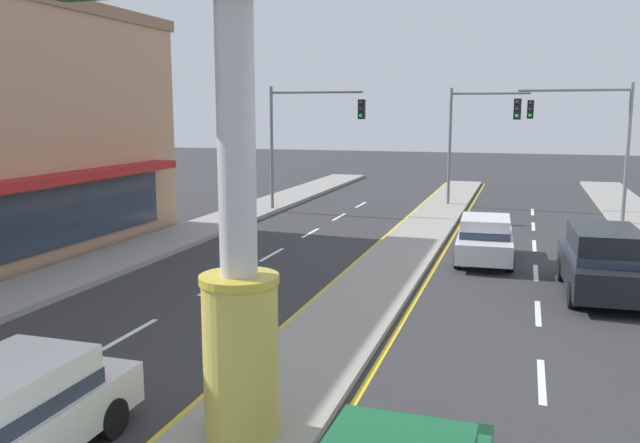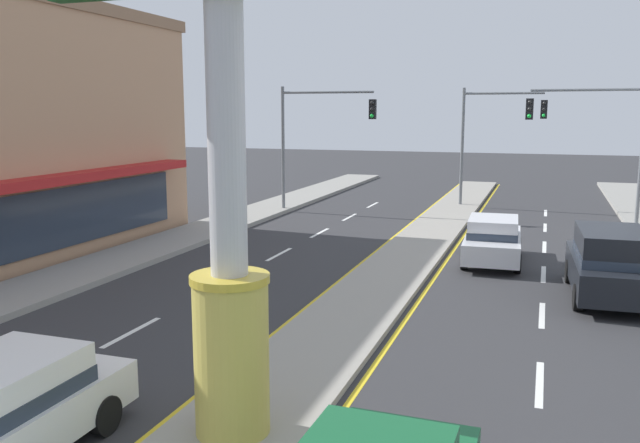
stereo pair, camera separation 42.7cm
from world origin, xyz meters
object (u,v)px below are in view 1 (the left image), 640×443
(sedan_near_left_lane, at_px, (485,238))
(traffic_light_right_side, at_px, (585,129))
(traffic_light_median_far, at_px, (480,127))
(suv_near_right_lane, at_px, (603,261))
(traffic_light_left_side, at_px, (305,127))
(sedan_far_right_lane, at_px, (5,418))
(district_sign, at_px, (237,168))

(sedan_near_left_lane, bearing_deg, traffic_light_right_side, 67.41)
(traffic_light_median_far, relative_size, suv_near_right_lane, 1.33)
(traffic_light_left_side, height_order, traffic_light_right_side, same)
(traffic_light_median_far, relative_size, sedan_far_right_lane, 1.44)
(traffic_light_right_side, height_order, traffic_light_median_far, same)
(traffic_light_left_side, bearing_deg, sedan_far_right_lane, -81.43)
(traffic_light_median_far, bearing_deg, sedan_far_right_lane, -98.83)
(district_sign, relative_size, suv_near_right_lane, 1.71)
(district_sign, height_order, suv_near_right_lane, district_sign)
(traffic_light_left_side, height_order, suv_near_right_lane, traffic_light_left_side)
(sedan_far_right_lane, distance_m, sedan_near_left_lane, 16.42)
(traffic_light_median_far, bearing_deg, traffic_light_left_side, -150.35)
(district_sign, xyz_separation_m, sedan_far_right_lane, (-2.78, -1.76, -3.40))
(traffic_light_left_side, distance_m, suv_near_right_lane, 17.45)
(traffic_light_left_side, bearing_deg, sedan_near_left_lane, -42.38)
(traffic_light_left_side, xyz_separation_m, traffic_light_right_side, (12.74, 0.26, 0.00))
(traffic_light_median_far, distance_m, suv_near_right_lane, 17.22)
(district_sign, relative_size, traffic_light_left_side, 1.29)
(traffic_light_right_side, height_order, sedan_near_left_lane, traffic_light_right_side)
(district_sign, relative_size, traffic_light_right_side, 1.29)
(traffic_light_median_far, distance_m, sedan_near_left_lane, 13.39)
(sedan_near_left_lane, bearing_deg, traffic_light_left_side, 137.62)
(district_sign, bearing_deg, traffic_light_left_side, 106.12)
(traffic_light_left_side, relative_size, traffic_light_right_side, 1.00)
(district_sign, xyz_separation_m, sedan_near_left_lane, (2.79, 13.68, -3.40))
(district_sign, height_order, traffic_light_left_side, district_sign)
(traffic_light_right_side, distance_m, sedan_far_right_lane, 25.97)
(district_sign, xyz_separation_m, traffic_light_left_side, (-6.37, 22.03, 0.06))
(district_sign, bearing_deg, sedan_far_right_lane, -147.63)
(traffic_light_right_side, relative_size, sedan_far_right_lane, 1.44)
(district_sign, xyz_separation_m, traffic_light_right_side, (6.37, 22.29, 0.06))
(traffic_light_median_far, xyz_separation_m, suv_near_right_lane, (4.47, -16.32, -3.21))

